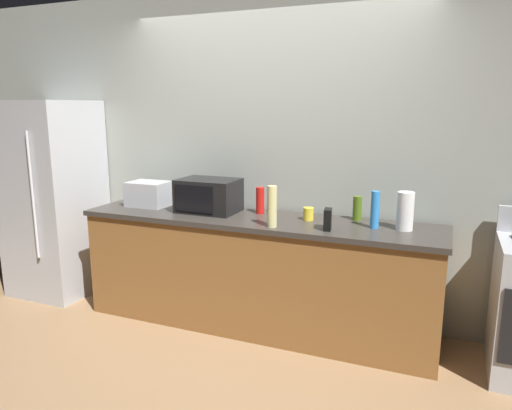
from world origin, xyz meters
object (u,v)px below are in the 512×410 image
Objects in this scene: refrigerator at (54,198)px; mug_yellow at (308,214)px; microwave at (209,195)px; toaster_oven at (149,194)px; bottle_olive_oil at (357,208)px; cordless_phone at (328,219)px; bottle_hot_sauce at (260,200)px; paper_towel_roll at (405,211)px; bottle_vinegar at (272,207)px; bottle_spray_cleaner at (375,210)px.

refrigerator is 2.45m from mug_yellow.
microwave is 0.59m from toaster_oven.
bottle_olive_oil is at bearing 5.11° from toaster_oven.
mug_yellow is (-0.34, -0.14, -0.04)m from bottle_olive_oil.
bottle_olive_oil is at bearing 60.37° from cordless_phone.
toaster_oven is at bearing -175.05° from bottle_hot_sauce.
paper_towel_roll is 0.71m from mug_yellow.
refrigerator is 5.29× the size of toaster_oven.
bottle_vinegar is 1.39× the size of bottle_hot_sauce.
paper_towel_roll is at bearing -25.01° from bottle_olive_oil.
bottle_spray_cleaner reaches higher than bottle_hot_sauce.
bottle_vinegar is at bearing -121.91° from mug_yellow.
mug_yellow is (0.18, 0.30, -0.10)m from bottle_vinegar.
bottle_olive_oil is (-0.36, 0.17, -0.04)m from paper_towel_roll.
bottle_olive_oil is at bearing 8.23° from microwave.
microwave is (1.61, 0.05, 0.13)m from refrigerator.
bottle_spray_cleaner is at bearing -1.14° from microwave.
cordless_phone is at bearing -25.47° from bottle_hot_sauce.
paper_towel_roll reaches higher than bottle_hot_sauce.
cordless_phone is at bearing -3.28° from refrigerator.
microwave is at bearing -178.24° from mug_yellow.
bottle_spray_cleaner is (2.95, 0.02, 0.13)m from refrigerator.
bottle_olive_oil is (0.14, 0.37, 0.02)m from cordless_phone.
mug_yellow is at bearing 0.54° from toaster_oven.
microwave reaches higher than bottle_olive_oil.
microwave is 1.78× the size of paper_towel_roll.
paper_towel_roll is 1.26× the size of bottle_hot_sauce.
bottle_hot_sauce is 0.93m from bottle_spray_cleaner.
refrigerator reaches higher than bottle_hot_sauce.
bottle_spray_cleaner is (1.93, -0.04, 0.03)m from toaster_oven.
mug_yellow is at bearing 122.63° from cordless_phone.
bottle_hot_sauce is (0.41, 0.10, -0.03)m from microwave.
microwave is 1.80× the size of bottle_spray_cleaner.
paper_towel_roll is at bearing 8.12° from bottle_spray_cleaner.
toaster_oven is at bearing -174.89° from bottle_olive_oil.
refrigerator is 2.80m from bottle_olive_oil.
bottle_spray_cleaner is at bearing -1.15° from toaster_oven.
toaster_oven is 1.28m from bottle_vinegar.
toaster_oven is at bearing 178.82° from microwave.
toaster_oven is 1.85× the size of bottle_olive_oil.
toaster_oven is 1.93m from bottle_spray_cleaner.
bottle_spray_cleaner is 1.45× the size of bottle_olive_oil.
paper_towel_roll is 1.13m from bottle_hot_sauce.
microwave is 2.24× the size of bottle_hot_sauce.
refrigerator reaches higher than bottle_vinegar.
cordless_phone is at bearing -7.41° from toaster_oven.
bottle_hot_sauce reaches higher than cordless_phone.
bottle_olive_oil reaches higher than cordless_phone.
paper_towel_roll is at bearing 0.91° from refrigerator.
cordless_phone is 1.54× the size of mug_yellow.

